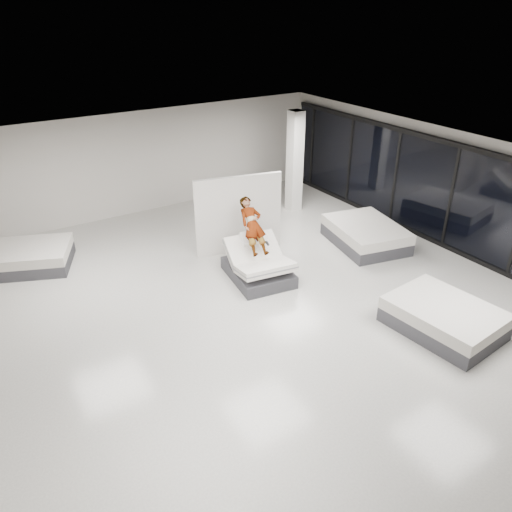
# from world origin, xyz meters

# --- Properties ---
(room) EXTENTS (14.00, 14.04, 3.20)m
(room) POSITION_xyz_m (0.00, 0.00, 1.60)
(room) COLOR beige
(room) RESTS_ON ground
(hero_bed) EXTENTS (1.57, 1.94, 1.07)m
(hero_bed) POSITION_xyz_m (0.57, 1.27, 0.34)
(hero_bed) COLOR #323337
(hero_bed) RESTS_ON floor
(person) EXTENTS (0.76, 1.42, 1.38)m
(person) POSITION_xyz_m (0.61, 1.58, 1.11)
(person) COLOR slate
(person) RESTS_ON hero_bed
(remote) EXTENTS (0.07, 0.15, 0.08)m
(remote) POSITION_xyz_m (0.78, 1.20, 0.94)
(remote) COLOR black
(remote) RESTS_ON person
(divider_panel) EXTENTS (2.33, 0.65, 2.15)m
(divider_panel) POSITION_xyz_m (0.93, 2.81, 1.08)
(divider_panel) COLOR silver
(divider_panel) RESTS_ON floor
(flat_bed_right_far) EXTENTS (2.10, 2.53, 0.61)m
(flat_bed_right_far) POSITION_xyz_m (4.15, 1.26, 0.31)
(flat_bed_right_far) COLOR #323337
(flat_bed_right_far) RESTS_ON floor
(flat_bed_right_near) EXTENTS (1.81, 2.30, 0.59)m
(flat_bed_right_near) POSITION_xyz_m (2.66, -2.64, 0.30)
(flat_bed_right_near) COLOR #323337
(flat_bed_right_near) RESTS_ON floor
(flat_bed_left_far) EXTENTS (2.49, 2.21, 0.56)m
(flat_bed_left_far) POSITION_xyz_m (-4.13, 4.92, 0.28)
(flat_bed_left_far) COLOR #323337
(flat_bed_left_far) RESTS_ON floor
(column) EXTENTS (0.40, 0.40, 3.20)m
(column) POSITION_xyz_m (4.00, 4.50, 1.60)
(column) COLOR silver
(column) RESTS_ON floor
(storefront_glazing) EXTENTS (0.12, 13.40, 2.92)m
(storefront_glazing) POSITION_xyz_m (5.90, 0.00, 1.45)
(storefront_glazing) COLOR #1D2131
(storefront_glazing) RESTS_ON floor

